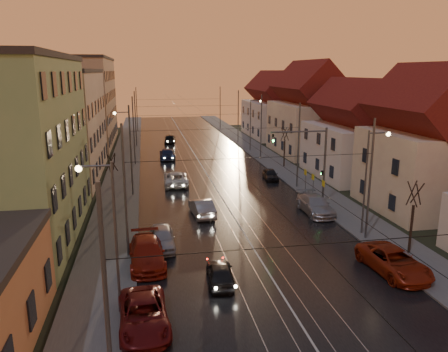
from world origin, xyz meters
TOP-DOWN VIEW (x-y plane):
  - ground at (0.00, 0.00)m, footprint 160.00×160.00m
  - road at (0.00, 40.00)m, footprint 16.00×120.00m
  - sidewalk_left at (-10.00, 40.00)m, footprint 4.00×120.00m
  - sidewalk_right at (10.00, 40.00)m, footprint 4.00×120.00m
  - tram_rail_0 at (-2.20, 40.00)m, footprint 0.06×120.00m
  - tram_rail_1 at (-0.77, 40.00)m, footprint 0.06×120.00m
  - tram_rail_2 at (0.77, 40.00)m, footprint 0.06×120.00m
  - tram_rail_3 at (2.20, 40.00)m, footprint 0.06×120.00m
  - apartment_left_2 at (-17.50, 34.00)m, footprint 10.00×20.00m
  - apartment_left_3 at (-17.50, 58.00)m, footprint 10.00×24.00m
  - house_right_1 at (17.00, 15.00)m, footprint 8.67×10.20m
  - house_right_2 at (17.00, 28.00)m, footprint 9.18×12.24m
  - house_right_3 at (17.00, 43.00)m, footprint 9.18×14.28m
  - house_right_4 at (17.00, 61.00)m, footprint 9.18×16.32m
  - catenary_pole_l_0 at (-8.60, -6.00)m, footprint 0.16×0.16m
  - catenary_pole_l_1 at (-8.60, 9.00)m, footprint 0.16×0.16m
  - catenary_pole_r_1 at (8.60, 9.00)m, footprint 0.16×0.16m
  - catenary_pole_l_2 at (-8.60, 24.00)m, footprint 0.16×0.16m
  - catenary_pole_r_2 at (8.60, 24.00)m, footprint 0.16×0.16m
  - catenary_pole_l_3 at (-8.60, 39.00)m, footprint 0.16×0.16m
  - catenary_pole_r_3 at (8.60, 39.00)m, footprint 0.16×0.16m
  - catenary_pole_l_4 at (-8.60, 54.00)m, footprint 0.16×0.16m
  - catenary_pole_r_4 at (8.60, 54.00)m, footprint 0.16×0.16m
  - catenary_pole_l_5 at (-8.60, 72.00)m, footprint 0.16×0.16m
  - catenary_pole_r_5 at (8.60, 72.00)m, footprint 0.16×0.16m
  - street_lamp_0 at (-9.10, 2.00)m, footprint 1.75×0.32m
  - street_lamp_1 at (9.10, 10.00)m, footprint 1.75×0.32m
  - street_lamp_2 at (-9.10, 30.00)m, footprint 1.75×0.32m
  - street_lamp_3 at (9.10, 46.00)m, footprint 1.75×0.32m
  - traffic_light_mast at (7.99, 18.00)m, footprint 5.30×0.32m
  - bare_tree_0 at (-10.20, 20.00)m, footprint 1.09×1.09m
  - bare_tree_1 at (10.20, 6.00)m, footprint 1.09×1.09m
  - bare_tree_2 at (10.40, 34.00)m, footprint 1.09×1.09m
  - driving_car_0 at (-3.17, 4.22)m, footprint 1.84×3.90m
  - driving_car_1 at (-2.61, 16.63)m, footprint 1.98×4.64m
  - driving_car_2 at (-4.04, 27.30)m, footprint 2.68×5.54m
  - driving_car_3 at (-4.16, 42.10)m, footprint 2.30×5.34m
  - driving_car_4 at (-2.97, 56.13)m, footprint 2.23×4.69m
  - parked_left_1 at (-7.60, 0.36)m, footprint 2.65×5.24m
  - parked_left_2 at (-7.36, 7.57)m, footprint 2.45×5.55m
  - parked_left_3 at (-6.29, 10.14)m, footprint 1.75×4.35m
  - parked_right_0 at (7.60, 3.64)m, footprint 2.91×5.65m
  - parked_right_1 at (7.26, 15.51)m, footprint 2.18×5.34m
  - parked_right_2 at (6.80, 27.90)m, footprint 1.82×3.78m

SIDE VIEW (x-z plane):
  - ground at x=0.00m, z-range 0.00..0.00m
  - road at x=0.00m, z-range 0.00..0.04m
  - tram_rail_0 at x=-2.20m, z-range 0.04..0.07m
  - tram_rail_1 at x=-0.77m, z-range 0.04..0.07m
  - tram_rail_2 at x=0.77m, z-range 0.04..0.07m
  - tram_rail_3 at x=2.20m, z-range 0.04..0.07m
  - sidewalk_left at x=-10.00m, z-range 0.00..0.15m
  - sidewalk_right at x=10.00m, z-range 0.00..0.15m
  - parked_right_2 at x=6.80m, z-range 0.00..1.25m
  - driving_car_0 at x=-3.17m, z-range 0.00..1.29m
  - parked_left_1 at x=-7.60m, z-range 0.00..1.42m
  - parked_left_3 at x=-6.29m, z-range 0.00..1.48m
  - driving_car_1 at x=-2.61m, z-range 0.00..1.49m
  - driving_car_2 at x=-4.04m, z-range 0.00..1.52m
  - parked_right_0 at x=7.60m, z-range 0.00..1.53m
  - driving_car_3 at x=-4.16m, z-range 0.00..1.53m
  - parked_right_1 at x=7.26m, z-range 0.00..1.55m
  - driving_car_4 at x=-2.97m, z-range 0.00..1.55m
  - parked_left_2 at x=-7.36m, z-range 0.00..1.59m
  - bare_tree_0 at x=-10.20m, z-range -0.07..5.04m
  - bare_tree_1 at x=10.20m, z-range -0.07..5.04m
  - bare_tree_2 at x=10.40m, z-range -0.07..5.04m
  - catenary_pole_l_0 at x=-8.60m, z-range 0.00..9.00m
  - catenary_pole_l_1 at x=-8.60m, z-range 0.00..9.00m
  - catenary_pole_r_1 at x=8.60m, z-range 0.00..9.00m
  - catenary_pole_l_2 at x=-8.60m, z-range 0.00..9.00m
  - catenary_pole_r_2 at x=8.60m, z-range 0.00..9.00m
  - catenary_pole_l_3 at x=-8.60m, z-range 0.00..9.00m
  - catenary_pole_r_3 at x=8.60m, z-range 0.00..9.00m
  - catenary_pole_l_4 at x=-8.60m, z-range 0.00..9.00m
  - catenary_pole_r_4 at x=8.60m, z-range 0.00..9.00m
  - catenary_pole_l_5 at x=-8.60m, z-range 0.00..9.00m
  - catenary_pole_r_5 at x=8.60m, z-range 0.00..9.00m
  - traffic_light_mast at x=7.99m, z-range 1.00..8.20m
  - house_right_2 at x=17.00m, z-range 0.04..9.24m
  - street_lamp_0 at x=-9.10m, z-range 0.89..8.89m
  - street_lamp_1 at x=9.10m, z-range 0.89..8.89m
  - street_lamp_2 at x=-9.10m, z-range 0.89..8.89m
  - street_lamp_3 at x=9.10m, z-range 0.89..8.89m
  - house_right_4 at x=17.00m, z-range 0.05..10.05m
  - house_right_1 at x=17.00m, z-range 0.05..10.85m
  - house_right_3 at x=17.00m, z-range 0.05..11.55m
  - apartment_left_2 at x=-17.50m, z-range 0.00..12.00m
  - apartment_left_3 at x=-17.50m, z-range 0.00..14.00m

